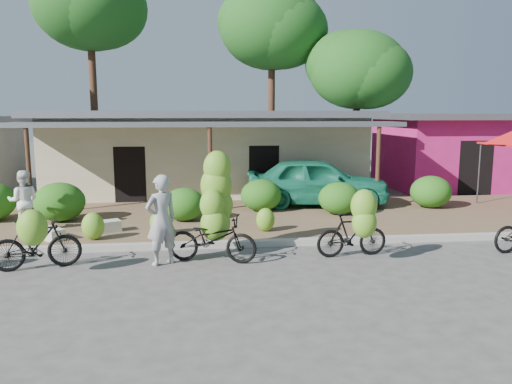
{
  "coord_description": "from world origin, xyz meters",
  "views": [
    {
      "loc": [
        -0.36,
        -9.95,
        3.28
      ],
      "look_at": [
        1.13,
        3.03,
        1.2
      ],
      "focal_mm": 35.0,
      "sensor_mm": 36.0,
      "label": 1
    }
  ],
  "objects_px": {
    "sack_far": "(51,234)",
    "bystander": "(24,201)",
    "vendor": "(161,220)",
    "bike_left": "(35,241)",
    "bike_right": "(356,228)",
    "sack_near": "(104,227)",
    "tree_near_right": "(353,68)",
    "tree_center_right": "(268,26)",
    "bike_center": "(214,218)",
    "teal_van": "(317,181)",
    "tree_far_center": "(86,4)"
  },
  "relations": [
    {
      "from": "vendor",
      "to": "sack_far",
      "type": "bearing_deg",
      "value": -66.69
    },
    {
      "from": "tree_far_center",
      "to": "tree_near_right",
      "type": "distance_m",
      "value": 13.43
    },
    {
      "from": "tree_center_right",
      "to": "bike_center",
      "type": "distance_m",
      "value": 17.32
    },
    {
      "from": "teal_van",
      "to": "bike_center",
      "type": "bearing_deg",
      "value": 153.46
    },
    {
      "from": "sack_far",
      "to": "vendor",
      "type": "relative_size",
      "value": 0.38
    },
    {
      "from": "bike_right",
      "to": "sack_near",
      "type": "relative_size",
      "value": 2.03
    },
    {
      "from": "bike_left",
      "to": "sack_near",
      "type": "height_order",
      "value": "bike_left"
    },
    {
      "from": "bike_right",
      "to": "sack_far",
      "type": "xyz_separation_m",
      "value": [
        -7.24,
        2.14,
        -0.44
      ]
    },
    {
      "from": "tree_center_right",
      "to": "bike_right",
      "type": "relative_size",
      "value": 5.67
    },
    {
      "from": "bike_right",
      "to": "bystander",
      "type": "xyz_separation_m",
      "value": [
        -8.19,
        3.17,
        0.24
      ]
    },
    {
      "from": "tree_center_right",
      "to": "sack_near",
      "type": "xyz_separation_m",
      "value": [
        -6.22,
        -13.18,
        -7.45
      ]
    },
    {
      "from": "tree_near_right",
      "to": "bike_right",
      "type": "distance_m",
      "value": 15.31
    },
    {
      "from": "vendor",
      "to": "teal_van",
      "type": "height_order",
      "value": "vendor"
    },
    {
      "from": "bike_right",
      "to": "sack_far",
      "type": "height_order",
      "value": "bike_right"
    },
    {
      "from": "sack_far",
      "to": "bystander",
      "type": "bearing_deg",
      "value": 132.67
    },
    {
      "from": "tree_center_right",
      "to": "bike_left",
      "type": "distance_m",
      "value": 18.9
    },
    {
      "from": "tree_center_right",
      "to": "tree_near_right",
      "type": "xyz_separation_m",
      "value": [
        4.0,
        -2.0,
        -2.25
      ]
    },
    {
      "from": "tree_center_right",
      "to": "tree_near_right",
      "type": "height_order",
      "value": "tree_center_right"
    },
    {
      "from": "tree_near_right",
      "to": "bystander",
      "type": "relative_size",
      "value": 4.45
    },
    {
      "from": "tree_far_center",
      "to": "bike_center",
      "type": "bearing_deg",
      "value": -69.46
    },
    {
      "from": "tree_near_right",
      "to": "bike_right",
      "type": "height_order",
      "value": "tree_near_right"
    },
    {
      "from": "vendor",
      "to": "bystander",
      "type": "relative_size",
      "value": 1.21
    },
    {
      "from": "sack_near",
      "to": "vendor",
      "type": "bearing_deg",
      "value": -57.23
    },
    {
      "from": "sack_near",
      "to": "sack_far",
      "type": "height_order",
      "value": "sack_near"
    },
    {
      "from": "vendor",
      "to": "tree_near_right",
      "type": "bearing_deg",
      "value": -152.94
    },
    {
      "from": "bystander",
      "to": "teal_van",
      "type": "distance_m",
      "value": 9.16
    },
    {
      "from": "bike_right",
      "to": "sack_near",
      "type": "bearing_deg",
      "value": 60.19
    },
    {
      "from": "teal_van",
      "to": "sack_near",
      "type": "bearing_deg",
      "value": 122.91
    },
    {
      "from": "bike_right",
      "to": "bystander",
      "type": "relative_size",
      "value": 1.05
    },
    {
      "from": "bike_left",
      "to": "bike_right",
      "type": "relative_size",
      "value": 1.1
    },
    {
      "from": "sack_far",
      "to": "teal_van",
      "type": "bearing_deg",
      "value": 26.21
    },
    {
      "from": "tree_near_right",
      "to": "vendor",
      "type": "relative_size",
      "value": 3.69
    },
    {
      "from": "bike_center",
      "to": "teal_van",
      "type": "relative_size",
      "value": 0.5
    },
    {
      "from": "bike_center",
      "to": "sack_far",
      "type": "height_order",
      "value": "bike_center"
    },
    {
      "from": "tree_center_right",
      "to": "sack_far",
      "type": "distance_m",
      "value": 17.35
    },
    {
      "from": "tree_near_right",
      "to": "sack_far",
      "type": "height_order",
      "value": "tree_near_right"
    },
    {
      "from": "bike_left",
      "to": "sack_near",
      "type": "relative_size",
      "value": 2.23
    },
    {
      "from": "bystander",
      "to": "bike_left",
      "type": "bearing_deg",
      "value": 102.54
    },
    {
      "from": "bike_left",
      "to": "bystander",
      "type": "bearing_deg",
      "value": 7.69
    },
    {
      "from": "tree_near_right",
      "to": "vendor",
      "type": "xyz_separation_m",
      "value": [
        -8.5,
        -13.86,
        -4.48
      ]
    },
    {
      "from": "bike_right",
      "to": "tree_near_right",
      "type": "bearing_deg",
      "value": -22.01
    },
    {
      "from": "bike_right",
      "to": "sack_near",
      "type": "xyz_separation_m",
      "value": [
        -6.04,
        2.75,
        -0.43
      ]
    },
    {
      "from": "tree_center_right",
      "to": "sack_far",
      "type": "height_order",
      "value": "tree_center_right"
    },
    {
      "from": "tree_far_center",
      "to": "bike_right",
      "type": "bearing_deg",
      "value": -60.27
    },
    {
      "from": "tree_far_center",
      "to": "bike_right",
      "type": "height_order",
      "value": "tree_far_center"
    },
    {
      "from": "sack_near",
      "to": "vendor",
      "type": "distance_m",
      "value": 3.27
    },
    {
      "from": "bike_right",
      "to": "bike_center",
      "type": "bearing_deg",
      "value": 78.24
    },
    {
      "from": "bike_right",
      "to": "sack_near",
      "type": "height_order",
      "value": "bike_right"
    },
    {
      "from": "tree_center_right",
      "to": "tree_far_center",
      "type": "bearing_deg",
      "value": -176.82
    },
    {
      "from": "tree_near_right",
      "to": "bike_right",
      "type": "bearing_deg",
      "value": -106.72
    }
  ]
}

